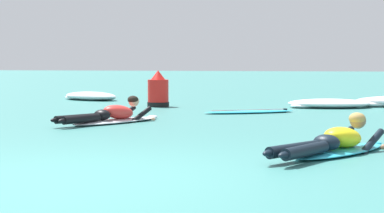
{
  "coord_description": "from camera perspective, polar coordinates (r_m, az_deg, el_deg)",
  "views": [
    {
      "loc": [
        2.33,
        -6.07,
        1.15
      ],
      "look_at": [
        -0.07,
        4.25,
        0.41
      ],
      "focal_mm": 60.3,
      "sensor_mm": 36.0,
      "label": 1
    }
  ],
  "objects": [
    {
      "name": "drifting_surfboard",
      "position": [
        14.41,
        5.17,
        -0.45
      ],
      "size": [
        2.08,
        1.49,
        0.16
      ],
      "color": "#2DB2D1",
      "rests_on": "ground"
    },
    {
      "name": "whitewater_far_band",
      "position": [
        19.41,
        -8.94,
        0.9
      ],
      "size": [
        2.12,
        1.65,
        0.25
      ],
      "color": "white",
      "rests_on": "ground"
    },
    {
      "name": "surfer_far",
      "position": [
        12.14,
        -7.03,
        -0.82
      ],
      "size": [
        1.5,
        2.47,
        0.54
      ],
      "color": "silver",
      "rests_on": "ground"
    },
    {
      "name": "whitewater_mid_left",
      "position": [
        16.36,
        12.02,
        0.25
      ],
      "size": [
        2.15,
        1.32,
        0.22
      ],
      "color": "white",
      "rests_on": "ground"
    },
    {
      "name": "surfer_near",
      "position": [
        8.19,
        12.6,
        -3.18
      ],
      "size": [
        1.57,
        2.35,
        0.53
      ],
      "color": "#2DB2D1",
      "rests_on": "ground"
    },
    {
      "name": "ground_plane",
      "position": [
        16.28,
        4.85,
        -0.06
      ],
      "size": [
        120.0,
        120.0,
        0.0
      ],
      "primitive_type": "plane",
      "color": "#387A75"
    },
    {
      "name": "channel_marker_buoy",
      "position": [
        16.4,
        -3.01,
        1.25
      ],
      "size": [
        0.56,
        0.56,
        0.93
      ],
      "color": "red",
      "rests_on": "ground"
    }
  ]
}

